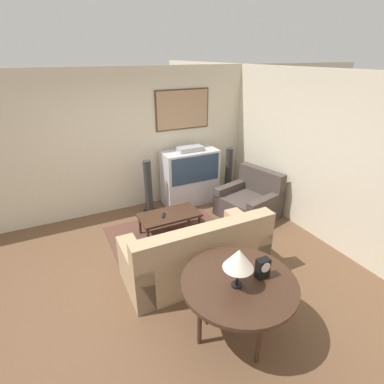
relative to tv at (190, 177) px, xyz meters
name	(u,v)px	position (x,y,z in m)	size (l,w,h in m)	color
ground_plane	(167,265)	(-1.24, -1.75, -0.58)	(12.00, 12.00, 0.00)	brown
wall_back	(124,142)	(-1.22, 0.38, 0.78)	(12.00, 0.10, 2.70)	beige
wall_right	(311,155)	(1.39, -1.75, 0.77)	(0.06, 12.00, 2.70)	beige
area_rug	(168,235)	(-0.92, -1.00, -0.57)	(1.97, 1.45, 0.01)	brown
tv	(190,177)	(0.00, 0.00, 0.00)	(1.14, 0.52, 1.22)	silver
couch	(197,255)	(-0.94, -2.13, -0.25)	(1.98, 0.90, 0.94)	tan
armchair	(249,202)	(0.77, -1.04, -0.29)	(1.11, 1.16, 0.89)	#473D38
coffee_table	(169,216)	(-0.87, -0.97, -0.23)	(1.03, 0.54, 0.39)	#3D2619
console_table	(239,286)	(-1.00, -3.21, 0.11)	(1.22, 1.22, 0.75)	#3D2619
table_lamp	(239,259)	(-1.07, -3.26, 0.50)	(0.31, 0.31, 0.44)	black
mantel_clock	(263,268)	(-0.75, -3.26, 0.28)	(0.14, 0.10, 0.22)	black
remote	(164,215)	(-0.98, -0.99, -0.18)	(0.11, 0.16, 0.02)	black
speaker_tower_left	(148,188)	(-0.92, -0.03, -0.07)	(0.26, 0.26, 1.07)	black
speaker_tower_right	(229,173)	(0.92, -0.03, -0.07)	(0.26, 0.26, 1.07)	black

